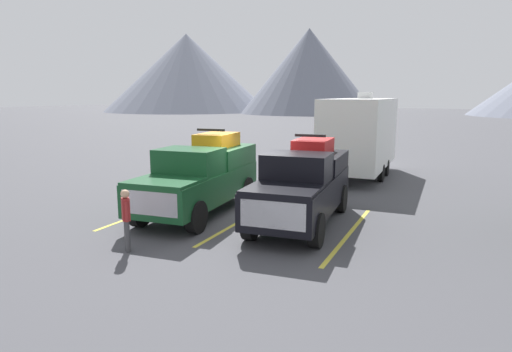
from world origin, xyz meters
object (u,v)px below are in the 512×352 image
object	(u,v)px
pickup_truck_b	(303,184)
pickup_truck_a	(201,175)
person_a	(126,216)
camper_trailer_a	(360,133)

from	to	relation	value
pickup_truck_b	pickup_truck_a	bearing A→B (deg)	-177.07
pickup_truck_a	pickup_truck_b	size ratio (longest dim) A/B	1.02
person_a	pickup_truck_b	bearing A→B (deg)	53.49
pickup_truck_b	camper_trailer_a	size ratio (longest dim) A/B	0.71
pickup_truck_b	person_a	bearing A→B (deg)	-126.51
pickup_truck_b	person_a	xyz separation A→B (m)	(-3.07, -4.15, -0.30)
camper_trailer_a	pickup_truck_a	bearing A→B (deg)	-111.41
pickup_truck_a	camper_trailer_a	xyz separation A→B (m)	(3.32, 8.47, 0.83)
camper_trailer_a	person_a	distance (m)	12.85
pickup_truck_a	person_a	bearing A→B (deg)	-85.42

